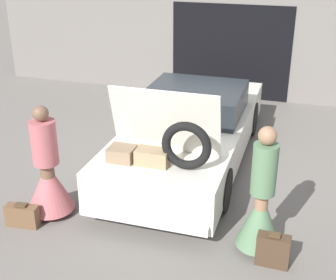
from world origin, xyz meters
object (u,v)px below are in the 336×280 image
at_px(car, 191,130).
at_px(person_right, 261,208).
at_px(suitcase_beside_left_person, 23,216).
at_px(person_left, 48,177).
at_px(suitcase_beside_right_person, 273,250).

height_order(car, person_right, car).
height_order(car, suitcase_beside_left_person, car).
distance_m(person_left, suitcase_beside_left_person, 0.62).
relative_size(person_right, suitcase_beside_right_person, 3.82).
relative_size(suitcase_beside_left_person, suitcase_beside_right_person, 1.06).
bearing_deg(car, suitcase_beside_right_person, -55.94).
xyz_separation_m(car, person_right, (1.46, -2.21, 0.02)).
bearing_deg(person_left, suitcase_beside_right_person, 92.06).
relative_size(car, suitcase_beside_left_person, 10.53).
xyz_separation_m(car, suitcase_beside_right_person, (1.67, -2.46, -0.37)).
distance_m(person_right, suitcase_beside_left_person, 3.18).
relative_size(car, person_right, 2.91).
bearing_deg(person_left, person_right, 96.75).
xyz_separation_m(person_right, suitcase_beside_right_person, (0.21, -0.26, -0.39)).
xyz_separation_m(person_right, suitcase_beside_left_person, (-3.12, -0.43, -0.44)).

